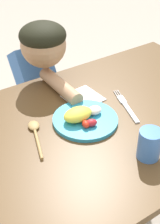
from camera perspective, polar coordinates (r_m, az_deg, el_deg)
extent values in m
cube|color=brown|center=(1.10, -0.05, -3.61)|extent=(1.40, 0.76, 0.03)
cube|color=brown|center=(1.82, 10.96, -1.14)|extent=(0.05, 0.05, 0.73)
cylinder|color=#2B93BD|center=(1.13, 0.92, -1.35)|extent=(0.23, 0.23, 0.01)
ellipsoid|color=yellow|center=(1.10, -0.39, -0.42)|extent=(0.10, 0.07, 0.04)
ellipsoid|color=red|center=(1.08, 1.00, -2.13)|extent=(0.03, 0.04, 0.02)
ellipsoid|color=red|center=(1.08, 1.99, -1.88)|extent=(0.05, 0.04, 0.02)
ellipsoid|color=white|center=(1.14, 2.56, 0.31)|extent=(0.05, 0.04, 0.03)
cube|color=silver|center=(1.18, 8.78, -0.07)|extent=(0.05, 0.12, 0.01)
cube|color=silver|center=(1.24, 7.26, 2.18)|extent=(0.04, 0.05, 0.01)
cylinder|color=silver|center=(1.28, 6.89, 3.29)|extent=(0.02, 0.04, 0.00)
cylinder|color=silver|center=(1.28, 6.54, 3.24)|extent=(0.02, 0.04, 0.00)
cylinder|color=silver|center=(1.28, 6.18, 3.19)|extent=(0.02, 0.04, 0.00)
cylinder|color=#AB864E|center=(1.04, -7.27, -5.56)|extent=(0.05, 0.13, 0.01)
ellipsoid|color=#AB864E|center=(1.11, -8.06, -2.34)|extent=(0.05, 0.06, 0.01)
cylinder|color=#4278CE|center=(0.99, 11.99, -5.52)|extent=(0.07, 0.07, 0.10)
cube|color=#3C526B|center=(1.78, -7.60, -5.29)|extent=(0.17, 0.13, 0.57)
cube|color=#3F72BF|center=(1.47, -7.39, 5.11)|extent=(0.15, 0.26, 0.32)
sphere|color=tan|center=(1.31, -6.41, 11.54)|extent=(0.18, 0.18, 0.18)
ellipsoid|color=black|center=(1.29, -6.54, 13.17)|extent=(0.18, 0.18, 0.10)
cylinder|color=tan|center=(1.27, -3.45, 4.55)|extent=(0.05, 0.24, 0.05)
cube|color=white|center=(1.25, 0.55, 2.52)|extent=(0.13, 0.14, 0.00)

